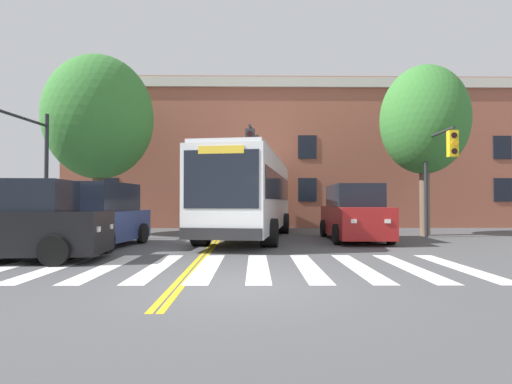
# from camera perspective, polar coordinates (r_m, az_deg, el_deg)

# --- Properties ---
(ground_plane) EXTENTS (120.00, 120.00, 0.00)m
(ground_plane) POSITION_cam_1_polar(r_m,az_deg,el_deg) (7.69, -2.25, -13.33)
(ground_plane) COLOR #4C4C4F
(crosswalk) EXTENTS (12.74, 4.34, 0.01)m
(crosswalk) POSITION_cam_1_polar(r_m,az_deg,el_deg) (9.89, -6.92, -10.60)
(crosswalk) COLOR white
(crosswalk) RESTS_ON ground
(lane_line_yellow_inner) EXTENTS (0.12, 36.00, 0.01)m
(lane_line_yellow_inner) POSITION_cam_1_polar(r_m,az_deg,el_deg) (23.80, -4.29, -5.17)
(lane_line_yellow_inner) COLOR gold
(lane_line_yellow_inner) RESTS_ON ground
(lane_line_yellow_outer) EXTENTS (0.12, 36.00, 0.01)m
(lane_line_yellow_outer) POSITION_cam_1_polar(r_m,az_deg,el_deg) (23.79, -3.90, -5.17)
(lane_line_yellow_outer) COLOR gold
(lane_line_yellow_outer) RESTS_ON ground
(city_bus) EXTENTS (4.34, 11.54, 3.56)m
(city_bus) POSITION_cam_1_polar(r_m,az_deg,el_deg) (17.55, -0.81, -0.18)
(city_bus) COLOR white
(city_bus) RESTS_ON ground
(car_navy_near_lane) EXTENTS (2.54, 4.88, 2.24)m
(car_navy_near_lane) POSITION_cam_1_polar(r_m,az_deg,el_deg) (14.87, -21.38, -3.33)
(car_navy_near_lane) COLOR navy
(car_navy_near_lane) RESTS_ON ground
(car_red_far_lane) EXTENTS (2.32, 5.15, 2.28)m
(car_red_far_lane) POSITION_cam_1_polar(r_m,az_deg,el_deg) (16.82, 13.78, -3.05)
(car_red_far_lane) COLOR #AD1E1E
(car_red_far_lane) RESTS_ON ground
(car_grey_behind_bus) EXTENTS (2.05, 4.20, 1.77)m
(car_grey_behind_bus) POSITION_cam_1_polar(r_m,az_deg,el_deg) (27.24, 1.24, -2.97)
(car_grey_behind_bus) COLOR slate
(car_grey_behind_bus) RESTS_ON ground
(car_black_cross_street) EXTENTS (4.96, 2.38, 2.17)m
(car_black_cross_street) POSITION_cam_1_polar(r_m,az_deg,el_deg) (12.51, -31.54, -3.71)
(car_black_cross_street) COLOR black
(car_black_cross_street) RESTS_ON ground
(traffic_light_near_corner) EXTENTS (0.37, 2.85, 4.72)m
(traffic_light_near_corner) POSITION_cam_1_polar(r_m,az_deg,el_deg) (18.23, 24.47, 3.79)
(traffic_light_near_corner) COLOR #28282D
(traffic_light_near_corner) RESTS_ON ground
(traffic_light_far_corner) EXTENTS (0.54, 4.34, 5.21)m
(traffic_light_far_corner) POSITION_cam_1_polar(r_m,az_deg,el_deg) (17.12, -30.90, 5.28)
(traffic_light_far_corner) COLOR #28282D
(traffic_light_far_corner) RESTS_ON ground
(traffic_light_overhead) EXTENTS (0.57, 4.04, 4.67)m
(traffic_light_overhead) POSITION_cam_1_polar(r_m,az_deg,el_deg) (16.74, -0.28, 4.26)
(traffic_light_overhead) COLOR #28282D
(traffic_light_overhead) RESTS_ON ground
(street_tree_curbside_large) EXTENTS (5.47, 5.51, 8.01)m
(street_tree_curbside_large) POSITION_cam_1_polar(r_m,az_deg,el_deg) (20.72, 22.87, 9.41)
(street_tree_curbside_large) COLOR brown
(street_tree_curbside_large) RESTS_ON ground
(street_tree_curbside_small) EXTENTS (7.23, 7.27, 8.57)m
(street_tree_curbside_small) POSITION_cam_1_polar(r_m,az_deg,el_deg) (20.84, -21.51, 9.82)
(street_tree_curbside_small) COLOR brown
(street_tree_curbside_small) RESTS_ON ground
(building_facade) EXTENTS (29.51, 7.52, 9.16)m
(building_facade) POSITION_cam_1_polar(r_m,az_deg,el_deg) (27.85, 6.25, 4.83)
(building_facade) COLOR #9E5642
(building_facade) RESTS_ON ground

